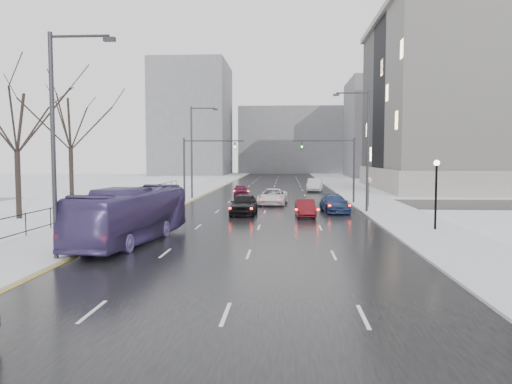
% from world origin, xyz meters
% --- Properties ---
extents(road, '(16.00, 150.00, 0.04)m').
position_xyz_m(road, '(0.00, 60.00, 0.02)').
color(road, black).
rests_on(road, ground).
extents(cross_road, '(130.00, 10.00, 0.04)m').
position_xyz_m(cross_road, '(0.00, 48.00, 0.02)').
color(cross_road, black).
rests_on(cross_road, ground).
extents(sidewalk_left, '(5.00, 150.00, 0.16)m').
position_xyz_m(sidewalk_left, '(-10.50, 60.00, 0.08)').
color(sidewalk_left, silver).
rests_on(sidewalk_left, ground).
extents(sidewalk_right, '(5.00, 150.00, 0.16)m').
position_xyz_m(sidewalk_right, '(10.50, 60.00, 0.08)').
color(sidewalk_right, silver).
rests_on(sidewalk_right, ground).
extents(park_strip, '(14.00, 150.00, 0.12)m').
position_xyz_m(park_strip, '(-20.00, 60.00, 0.06)').
color(park_strip, white).
rests_on(park_strip, ground).
extents(tree_park_d, '(8.75, 8.75, 12.50)m').
position_xyz_m(tree_park_d, '(-17.80, 34.00, 0.00)').
color(tree_park_d, black).
rests_on(tree_park_d, ground).
extents(tree_park_e, '(9.45, 9.45, 13.50)m').
position_xyz_m(tree_park_e, '(-18.20, 44.00, 0.00)').
color(tree_park_e, black).
rests_on(tree_park_e, ground).
extents(iron_fence, '(0.06, 70.00, 1.30)m').
position_xyz_m(iron_fence, '(-13.00, 30.00, 0.91)').
color(iron_fence, black).
rests_on(iron_fence, sidewalk_left).
extents(streetlight_r_mid, '(2.95, 0.25, 10.00)m').
position_xyz_m(streetlight_r_mid, '(8.17, 40.00, 5.62)').
color(streetlight_r_mid, '#2D2D33').
rests_on(streetlight_r_mid, ground).
extents(streetlight_l_near, '(2.95, 0.25, 10.00)m').
position_xyz_m(streetlight_l_near, '(-8.17, 20.00, 5.62)').
color(streetlight_l_near, '#2D2D33').
rests_on(streetlight_l_near, ground).
extents(streetlight_l_far, '(2.95, 0.25, 10.00)m').
position_xyz_m(streetlight_l_far, '(-8.17, 52.00, 5.62)').
color(streetlight_l_far, '#2D2D33').
rests_on(streetlight_l_far, ground).
extents(lamppost_r_mid, '(0.36, 0.36, 4.28)m').
position_xyz_m(lamppost_r_mid, '(11.00, 30.00, 2.94)').
color(lamppost_r_mid, black).
rests_on(lamppost_r_mid, sidewalk_right).
extents(mast_signal_right, '(6.10, 0.33, 6.50)m').
position_xyz_m(mast_signal_right, '(7.33, 48.00, 4.11)').
color(mast_signal_right, '#2D2D33').
rests_on(mast_signal_right, ground).
extents(mast_signal_left, '(6.10, 0.33, 6.50)m').
position_xyz_m(mast_signal_left, '(-7.33, 48.00, 4.11)').
color(mast_signal_left, '#2D2D33').
rests_on(mast_signal_left, ground).
extents(no_uturn_sign, '(0.60, 0.06, 2.70)m').
position_xyz_m(no_uturn_sign, '(9.20, 44.00, 2.30)').
color(no_uturn_sign, '#2D2D33').
rests_on(no_uturn_sign, sidewalk_right).
extents(bldg_far_right, '(24.00, 20.00, 22.00)m').
position_xyz_m(bldg_far_right, '(28.00, 115.00, 11.00)').
color(bldg_far_right, slate).
rests_on(bldg_far_right, ground).
extents(bldg_far_left, '(18.00, 22.00, 28.00)m').
position_xyz_m(bldg_far_left, '(-22.00, 125.00, 14.00)').
color(bldg_far_left, slate).
rests_on(bldg_far_left, ground).
extents(bldg_far_center, '(30.00, 18.00, 18.00)m').
position_xyz_m(bldg_far_center, '(4.00, 140.00, 9.00)').
color(bldg_far_center, slate).
rests_on(bldg_far_center, ground).
extents(bus, '(3.80, 10.90, 2.97)m').
position_xyz_m(bus, '(-6.54, 24.91, 1.53)').
color(bus, '#473970').
rests_on(bus, road).
extents(sedan_center_near, '(2.07, 4.99, 1.69)m').
position_xyz_m(sedan_center_near, '(-1.58, 38.00, 0.88)').
color(sedan_center_near, black).
rests_on(sedan_center_near, road).
extents(sedan_right_near, '(1.56, 4.07, 1.32)m').
position_xyz_m(sedan_right_near, '(3.24, 36.93, 0.70)').
color(sedan_right_near, '#5B0F15').
rests_on(sedan_right_near, road).
extents(sedan_right_cross, '(2.99, 5.68, 1.52)m').
position_xyz_m(sedan_right_cross, '(0.50, 46.33, 0.80)').
color(sedan_right_cross, white).
rests_on(sedan_right_cross, road).
extents(sedan_right_far, '(2.48, 5.03, 1.41)m').
position_xyz_m(sedan_right_far, '(5.79, 40.17, 0.74)').
color(sedan_right_far, navy).
rests_on(sedan_right_far, road).
extents(sedan_center_far, '(2.13, 4.23, 1.38)m').
position_xyz_m(sedan_center_far, '(-3.50, 56.34, 0.73)').
color(sedan_center_far, '#560E2E').
rests_on(sedan_center_far, road).
extents(sedan_right_distant, '(2.43, 5.37, 1.71)m').
position_xyz_m(sedan_right_distant, '(5.56, 64.73, 0.89)').
color(sedan_right_distant, '#B9B9BD').
rests_on(sedan_right_distant, road).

